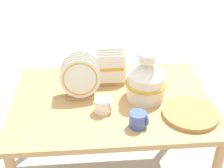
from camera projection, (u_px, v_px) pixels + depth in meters
display_table at (112, 109)px, 2.00m from camera, size 1.25×0.88×0.71m
ceramic_vase at (146, 79)px, 1.90m from camera, size 0.26×0.26×0.32m
dish_rack_round_plates at (80, 79)px, 1.93m from camera, size 0.25×0.15×0.27m
dish_rack_square_plates at (111, 71)px, 2.11m from camera, size 0.19×0.14×0.21m
wicker_charger_stack at (190, 114)px, 1.81m from camera, size 0.33×0.33×0.03m
mug_cream_glaze at (103, 105)px, 1.82m from camera, size 0.10×0.10×0.09m
mug_cobalt_glaze at (139, 120)px, 1.71m from camera, size 0.10×0.10×0.09m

